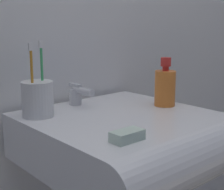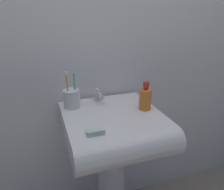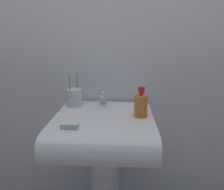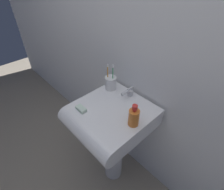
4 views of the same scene
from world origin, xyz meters
name	(u,v)px [view 2 (image 2 of 4)]	position (x,y,z in m)	size (l,w,h in m)	color
wall_back	(96,37)	(0.00, 0.28, 1.20)	(5.00, 0.05, 2.40)	white
sink_pedestal	(112,186)	(0.00, 0.00, 0.36)	(0.16, 0.16, 0.72)	white
sink_basin	(115,129)	(0.00, -0.05, 0.78)	(0.49, 0.53, 0.13)	white
faucet	(99,96)	(-0.02, 0.17, 0.88)	(0.04, 0.12, 0.07)	silver
toothbrush_cup	(72,98)	(-0.18, 0.14, 0.90)	(0.09, 0.09, 0.21)	white
soap_bottle	(145,98)	(0.18, -0.01, 0.91)	(0.06, 0.06, 0.15)	orange
bar_soap	(95,132)	(-0.13, -0.17, 0.86)	(0.08, 0.04, 0.02)	silver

